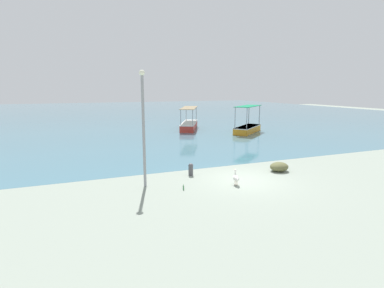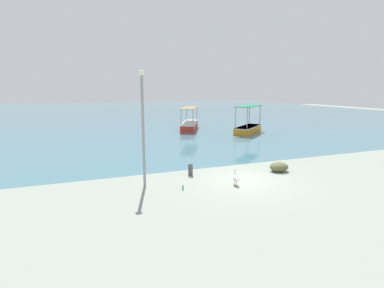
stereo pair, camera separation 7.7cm
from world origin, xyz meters
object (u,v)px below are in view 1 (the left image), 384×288
net_pile (279,167)px  glass_bottle (183,188)px  pelican (236,178)px  lamp_post (143,123)px  mooring_bollard (191,169)px  fishing_boat_near_right (247,128)px  fishing_boat_outer (189,124)px

net_pile → glass_bottle: size_ratio=4.19×
pelican → glass_bottle: bearing=173.8°
lamp_post → net_pile: lamp_post is taller
mooring_bollard → glass_bottle: bearing=-119.7°
fishing_boat_near_right → pelican: bearing=-123.5°
glass_bottle → fishing_boat_outer: bearing=68.4°
mooring_bollard → glass_bottle: size_ratio=2.63×
fishing_boat_outer → mooring_bollard: size_ratio=9.32×
glass_bottle → lamp_post: bearing=143.4°
net_pile → glass_bottle: (-6.42, -1.03, -0.17)m
lamp_post → mooring_bollard: lamp_post is taller
fishing_boat_near_right → fishing_boat_outer: size_ratio=0.75×
fishing_boat_outer → pelican: (-5.32, -20.64, -0.19)m
pelican → net_pile: size_ratio=0.71×
fishing_boat_outer → pelican: 21.32m
fishing_boat_outer → lamp_post: 21.62m
fishing_boat_near_right → mooring_bollard: fishing_boat_near_right is taller
pelican → mooring_bollard: bearing=122.4°
lamp_post → net_pile: size_ratio=5.07×
fishing_boat_near_right → pelican: size_ratio=6.19×
fishing_boat_near_right → pelican: fishing_boat_near_right is taller
mooring_bollard → net_pile: size_ratio=0.63×
fishing_boat_outer → fishing_boat_near_right: bearing=-45.6°
lamp_post → glass_bottle: bearing=-36.6°
mooring_bollard → glass_bottle: (-1.21, -2.12, -0.27)m
pelican → lamp_post: 5.42m
pelican → glass_bottle: size_ratio=2.96×
lamp_post → pelican: bearing=-19.0°
fishing_boat_outer → net_pile: (-1.64, -19.32, -0.29)m
pelican → fishing_boat_outer: bearing=75.5°
pelican → lamp_post: bearing=161.0°
lamp_post → mooring_bollard: size_ratio=8.07×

